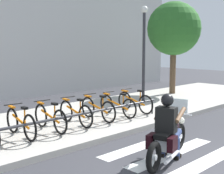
# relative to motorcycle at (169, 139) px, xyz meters

# --- Properties ---
(sidewalk) EXTENTS (24.00, 4.40, 0.15)m
(sidewalk) POSITION_rel_motorcycle_xyz_m (-0.13, 3.98, -0.38)
(sidewalk) COLOR #B7B2A8
(sidewalk) RESTS_ON ground
(crosswalk_stripe_3) EXTENTS (2.80, 0.40, 0.01)m
(crosswalk_stripe_3) POSITION_rel_motorcycle_xyz_m (0.39, -0.63, -0.45)
(crosswalk_stripe_3) COLOR white
(crosswalk_stripe_3) RESTS_ON ground
(crosswalk_stripe_4) EXTENTS (2.80, 0.40, 0.01)m
(crosswalk_stripe_4) POSITION_rel_motorcycle_xyz_m (0.39, 0.17, -0.45)
(crosswalk_stripe_4) COLOR white
(crosswalk_stripe_4) RESTS_ON ground
(crosswalk_stripe_5) EXTENTS (2.80, 0.40, 0.01)m
(crosswalk_stripe_5) POSITION_rel_motorcycle_xyz_m (0.39, 0.97, -0.45)
(crosswalk_stripe_5) COLOR white
(crosswalk_stripe_5) RESTS_ON ground
(motorcycle) EXTENTS (2.16, 0.90, 1.20)m
(motorcycle) POSITION_rel_motorcycle_xyz_m (0.00, 0.00, 0.00)
(motorcycle) COLOR black
(motorcycle) RESTS_ON ground
(rider) EXTENTS (0.72, 0.65, 1.43)m
(rider) POSITION_rel_motorcycle_xyz_m (-0.08, -0.02, 0.36)
(rider) COLOR black
(rider) RESTS_ON ground
(bicycle_1) EXTENTS (0.48, 1.64, 0.80)m
(bicycle_1) POSITION_rel_motorcycle_xyz_m (-1.68, 3.19, 0.06)
(bicycle_1) COLOR black
(bicycle_1) RESTS_ON sidewalk
(bicycle_2) EXTENTS (0.48, 1.65, 0.79)m
(bicycle_2) POSITION_rel_motorcycle_xyz_m (-0.83, 3.19, 0.06)
(bicycle_2) COLOR black
(bicycle_2) RESTS_ON sidewalk
(bicycle_3) EXTENTS (0.48, 1.62, 0.79)m
(bicycle_3) POSITION_rel_motorcycle_xyz_m (0.01, 3.19, 0.05)
(bicycle_3) COLOR black
(bicycle_3) RESTS_ON sidewalk
(bicycle_4) EXTENTS (0.48, 1.64, 0.79)m
(bicycle_4) POSITION_rel_motorcycle_xyz_m (0.86, 3.19, 0.06)
(bicycle_4) COLOR black
(bicycle_4) RESTS_ON sidewalk
(bicycle_5) EXTENTS (0.48, 1.72, 0.76)m
(bicycle_5) POSITION_rel_motorcycle_xyz_m (1.70, 3.19, 0.05)
(bicycle_5) COLOR black
(bicycle_5) RESTS_ON sidewalk
(bicycle_6) EXTENTS (0.48, 1.64, 0.78)m
(bicycle_6) POSITION_rel_motorcycle_xyz_m (2.55, 3.19, 0.05)
(bicycle_6) COLOR black
(bicycle_6) RESTS_ON sidewalk
(bike_rack) EXTENTS (5.67, 0.07, 0.49)m
(bike_rack) POSITION_rel_motorcycle_xyz_m (0.01, 2.64, 0.12)
(bike_rack) COLOR #333338
(bike_rack) RESTS_ON sidewalk
(street_lamp) EXTENTS (0.28, 0.28, 3.97)m
(street_lamp) POSITION_rel_motorcycle_xyz_m (4.41, 4.38, 1.98)
(street_lamp) COLOR #2D2D33
(street_lamp) RESTS_ON ground
(tree_near_rack) EXTENTS (2.49, 2.49, 4.45)m
(tree_near_rack) POSITION_rel_motorcycle_xyz_m (7.05, 4.78, 2.73)
(tree_near_rack) COLOR brown
(tree_near_rack) RESTS_ON ground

